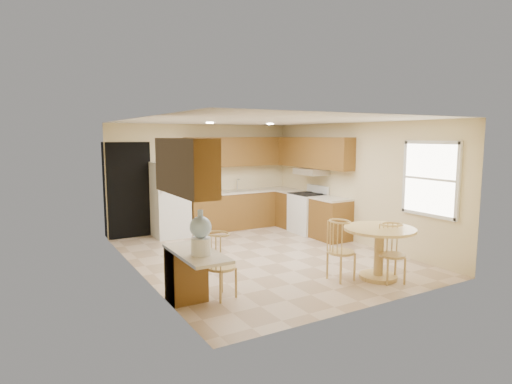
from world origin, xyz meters
TOP-DOWN VIEW (x-y plane):
  - floor at (0.00, 0.00)m, footprint 5.50×5.50m
  - ceiling at (0.00, 0.00)m, footprint 4.50×5.50m
  - wall_back at (0.00, 2.75)m, footprint 4.50×0.02m
  - wall_front at (0.00, -2.75)m, footprint 4.50×0.02m
  - wall_left at (-2.25, 0.00)m, footprint 0.02×5.50m
  - wall_right at (2.25, 0.00)m, footprint 0.02×5.50m
  - doorway at (-1.75, 2.73)m, footprint 0.90×0.02m
  - base_cab_back at (0.88, 2.45)m, footprint 2.75×0.60m
  - counter_back at (0.88, 2.45)m, footprint 2.75×0.63m
  - base_cab_right_a at (1.95, 1.85)m, footprint 0.60×0.59m
  - counter_right_a at (1.95, 1.85)m, footprint 0.63×0.59m
  - base_cab_right_b at (1.95, 0.40)m, footprint 0.60×0.80m
  - counter_right_b at (1.95, 0.40)m, footprint 0.63×0.80m
  - upper_cab_back at (0.88, 2.58)m, footprint 2.75×0.33m
  - upper_cab_right at (2.08, 1.21)m, footprint 0.33×2.42m
  - upper_cab_left at (-2.08, -1.60)m, footprint 0.33×1.40m
  - sink at (0.85, 2.45)m, footprint 0.78×0.44m
  - range_hood at (2.00, 1.18)m, footprint 0.50×0.76m
  - desk_pedestal at (-2.00, -1.32)m, footprint 0.48×0.42m
  - desk_top at (-2.00, -1.70)m, footprint 0.50×1.20m
  - window at (2.23, -1.85)m, footprint 0.06×1.12m
  - can_light_a at (-0.50, 1.20)m, footprint 0.14×0.14m
  - can_light_b at (0.90, 1.20)m, footprint 0.14×0.14m
  - refrigerator at (-0.95, 2.40)m, footprint 0.73×0.71m
  - stove at (1.92, 1.18)m, footprint 0.65×0.76m
  - dining_table at (0.93, -1.98)m, footprint 1.10×1.10m
  - chair_table_a at (0.38, -1.82)m, footprint 0.41×0.53m
  - chair_table_b at (0.98, -2.29)m, footprint 0.39×0.43m
  - chair_desk at (-1.55, -1.56)m, footprint 0.40×0.52m
  - water_crock at (-2.00, -1.86)m, footprint 0.27×0.27m

SIDE VIEW (x-z plane):
  - floor at x=0.00m, z-range 0.00..0.00m
  - desk_pedestal at x=-2.00m, z-range 0.00..0.72m
  - base_cab_back at x=0.88m, z-range 0.00..0.87m
  - base_cab_right_a at x=1.95m, z-range 0.00..0.87m
  - base_cab_right_b at x=1.95m, z-range 0.00..0.87m
  - stove at x=1.92m, z-range -0.08..1.01m
  - dining_table at x=0.93m, z-range 0.13..0.94m
  - chair_table_b at x=0.98m, z-range 0.10..0.99m
  - chair_desk at x=-1.55m, z-range 0.10..1.01m
  - chair_table_a at x=0.38m, z-range 0.10..1.03m
  - desk_top at x=-2.00m, z-range 0.73..0.77m
  - refrigerator at x=-0.95m, z-range 0.00..1.66m
  - counter_back at x=0.88m, z-range 0.87..0.91m
  - counter_right_a at x=1.95m, z-range 0.87..0.91m
  - counter_right_b at x=1.95m, z-range 0.87..0.91m
  - sink at x=0.85m, z-range 0.91..0.92m
  - water_crock at x=-2.00m, z-range 0.74..1.30m
  - doorway at x=-1.75m, z-range 0.00..2.10m
  - wall_back at x=0.00m, z-range 0.00..2.50m
  - wall_front at x=0.00m, z-range 0.00..2.50m
  - wall_left at x=-2.25m, z-range 0.00..2.50m
  - wall_right at x=2.25m, z-range 0.00..2.50m
  - range_hood at x=2.00m, z-range 1.35..1.49m
  - window at x=2.23m, z-range 0.85..2.15m
  - upper_cab_back at x=0.88m, z-range 1.50..2.20m
  - upper_cab_right at x=2.08m, z-range 1.50..2.20m
  - upper_cab_left at x=-2.08m, z-range 1.50..2.20m
  - can_light_a at x=-0.50m, z-range 2.48..2.49m
  - can_light_b at x=0.90m, z-range 2.48..2.49m
  - ceiling at x=0.00m, z-range 2.49..2.51m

